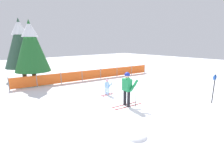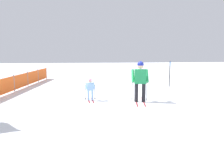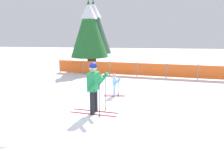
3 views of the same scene
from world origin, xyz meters
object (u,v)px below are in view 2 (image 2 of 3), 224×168
at_px(skier_child, 90,88).
at_px(safety_fence, 6,86).
at_px(skier_adult, 140,78).
at_px(trail_marker, 170,71).

distance_m(skier_child, safety_fence, 4.61).
height_order(skier_adult, skier_child, skier_adult).
relative_size(skier_child, safety_fence, 0.08).
relative_size(skier_adult, safety_fence, 0.14).
relative_size(safety_fence, trail_marker, 7.91).
bearing_deg(skier_child, trail_marker, -61.50).
height_order(safety_fence, trail_marker, trail_marker).
bearing_deg(skier_child, safety_fence, 61.50).
relative_size(skier_child, trail_marker, 0.64).
height_order(skier_child, safety_fence, skier_child).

